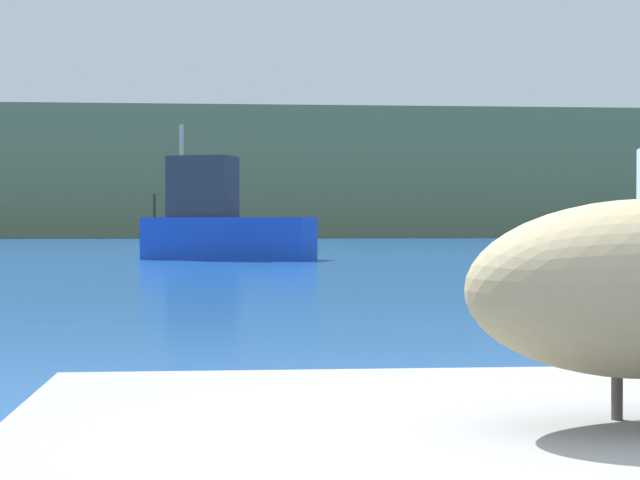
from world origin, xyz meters
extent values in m
cube|color=#6B7A51|center=(0.00, 79.59, 4.66)|extent=(140.00, 14.79, 9.33)
cylinder|color=#4C4742|center=(0.20, 0.20, 0.66)|extent=(0.03, 0.03, 0.12)
cube|color=blue|center=(-0.87, 28.68, 0.62)|extent=(5.18, 3.25, 1.23)
cube|color=#2D333D|center=(-1.63, 28.97, 2.13)|extent=(2.16, 1.81, 1.80)
cylinder|color=#B2B2B2|center=(-2.25, 29.22, 2.61)|extent=(0.12, 0.12, 2.75)
cylinder|color=#3F382D|center=(-3.09, 29.55, 1.58)|extent=(0.10, 0.10, 0.70)
camera|label=1|loc=(-0.80, -2.48, 1.11)|focal=59.73mm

